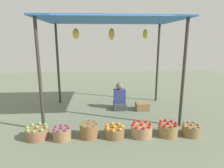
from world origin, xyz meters
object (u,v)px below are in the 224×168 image
basket_green_chilies (89,130)px  basket_red_apples (168,129)px  basket_green_apples (37,133)px  vendor_person (120,99)px  basket_potatoes (191,130)px  basket_purple_onions (62,133)px  basket_red_tomatoes (142,130)px  wooden_crate_near_vendor (142,106)px  basket_oranges (114,132)px

basket_green_chilies → basket_red_apples: size_ratio=0.93×
basket_green_apples → basket_green_chilies: basket_green_chilies is taller
vendor_person → basket_potatoes: size_ratio=2.03×
basket_purple_onions → basket_red_apples: (2.23, 0.01, 0.01)m
basket_green_apples → basket_red_tomatoes: 2.19m
basket_red_apples → basket_green_chilies: bearing=178.5°
basket_green_chilies → basket_red_tomatoes: (1.11, -0.03, -0.02)m
basket_purple_onions → wooden_crate_near_vendor: basket_purple_onions is taller
basket_green_apples → basket_purple_onions: size_ratio=1.27×
basket_green_chilies → basket_red_apples: bearing=-1.5°
basket_green_apples → basket_potatoes: (3.25, -0.10, 0.00)m
basket_red_apples → wooden_crate_near_vendor: 1.58m
vendor_person → basket_purple_onions: vendor_person is taller
basket_green_apples → wooden_crate_near_vendor: (2.55, 1.50, -0.01)m
vendor_person → basket_purple_onions: 2.22m
basket_purple_onions → basket_oranges: size_ratio=0.87×
basket_potatoes → basket_red_apples: bearing=176.3°
basket_green_apples → basket_red_apples: bearing=-1.4°
wooden_crate_near_vendor → basket_red_apples: bearing=-82.6°
basket_purple_onions → vendor_person: bearing=51.5°
basket_green_apples → wooden_crate_near_vendor: size_ratio=1.27×
basket_green_apples → vendor_person: bearing=41.1°
basket_purple_onions → basket_red_tomatoes: 1.67m
basket_green_chilies → basket_potatoes: (2.18, -0.07, -0.03)m
basket_green_chilies → basket_potatoes: basket_green_chilies is taller
basket_green_chilies → basket_red_apples: 1.68m
wooden_crate_near_vendor → basket_green_apples: bearing=-149.5°
basket_red_apples → vendor_person: bearing=116.3°
vendor_person → wooden_crate_near_vendor: (0.65, -0.16, -0.19)m
basket_red_apples → wooden_crate_near_vendor: bearing=97.4°
basket_green_apples → basket_oranges: (1.61, -0.05, -0.00)m
basket_green_chilies → basket_green_apples: bearing=178.6°
vendor_person → wooden_crate_near_vendor: vendor_person is taller
basket_green_apples → basket_green_chilies: size_ratio=1.22×
basket_purple_onions → basket_oranges: 1.09m
basket_green_apples → basket_red_apples: basket_red_apples is taller
vendor_person → basket_potatoes: (1.35, -1.76, -0.18)m
basket_purple_onions → basket_red_tomatoes: basket_red_tomatoes is taller
basket_oranges → basket_potatoes: bearing=-1.7°
basket_purple_onions → basket_green_chilies: 0.55m
basket_green_apples → basket_red_tomatoes: basket_red_tomatoes is taller
vendor_person → basket_red_tomatoes: (0.29, -1.71, -0.17)m
basket_purple_onions → wooden_crate_near_vendor: size_ratio=1.00×
vendor_person → basket_red_tomatoes: size_ratio=1.73×
vendor_person → basket_red_apples: vendor_person is taller
basket_red_tomatoes → basket_potatoes: bearing=-2.4°
basket_green_apples → basket_red_tomatoes: bearing=-1.5°
basket_potatoes → basket_green_apples: bearing=178.2°
basket_red_tomatoes → wooden_crate_near_vendor: 1.60m
basket_potatoes → wooden_crate_near_vendor: 1.75m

